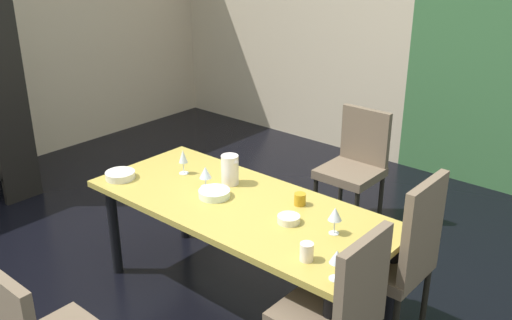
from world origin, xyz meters
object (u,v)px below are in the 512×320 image
Objects in this scene: chair_head_far at (356,162)px; serving_bowl_west at (214,193)px; serving_bowl_right at (289,219)px; cup_left at (307,252)px; cup_corner at (300,199)px; wine_glass_near_window at (337,258)px; chair_right_far at (400,254)px; pitcher_south at (230,169)px; wine_glass_front at (205,173)px; wine_glass_north at (183,157)px; dining_table at (240,214)px; serving_bowl_near_shelf at (120,175)px; wine_glass_east at (335,214)px; chair_right_near at (339,309)px.

chair_head_far reaches higher than serving_bowl_west.
cup_left is at bearing -39.59° from serving_bowl_right.
serving_bowl_west is at bearing 165.83° from cup_left.
cup_left reaches higher than cup_corner.
chair_right_far is at bearing 86.65° from wine_glass_near_window.
chair_head_far is 1.27m from pitcher_south.
chair_right_far is 7.45× the size of wine_glass_front.
serving_bowl_west is (0.41, -0.12, -0.10)m from wine_glass_north.
dining_table is 0.38m from cup_corner.
serving_bowl_near_shelf is at bearing -168.61° from serving_bowl_right.
serving_bowl_west is at bearing 17.29° from serving_bowl_near_shelf.
wine_glass_north is 1.33m from cup_left.
serving_bowl_near_shelf is (-1.78, -0.56, 0.16)m from chair_right_far.
serving_bowl_near_shelf is at bearing -163.46° from dining_table.
cup_left is (0.70, -1.65, 0.22)m from chair_head_far.
serving_bowl_right is at bearing 105.64° from chair_head_far.
wine_glass_east is 0.80× the size of pitcher_south.
wine_glass_near_window is 1.64× the size of cup_left.
wine_glass_front is 0.71× the size of pitcher_south.
wine_glass_front reaches higher than cup_corner.
pitcher_south reaches higher than serving_bowl_near_shelf.
serving_bowl_west is (-1.10, 0.27, 0.18)m from chair_right_near.
chair_right_near is at bearing -18.54° from dining_table.
pitcher_south is (-1.13, 0.47, -0.02)m from wine_glass_near_window.
chair_right_near is at bearing -15.05° from wine_glass_front.
chair_right_near is 7.02× the size of wine_glass_front.
dining_table is 15.05× the size of serving_bowl_right.
cup_left reaches higher than serving_bowl_west.
wine_glass_north reaches higher than cup_corner.
serving_bowl_west is at bearing -16.65° from wine_glass_north.
wine_glass_front reaches higher than serving_bowl_west.
wine_glass_east is at bearing -24.29° from cup_corner.
wine_glass_front is 0.16m from pitcher_south.
wine_glass_north is at bearing 165.02° from cup_left.
serving_bowl_near_shelf is at bearing -162.71° from serving_bowl_west.
cup_left is at bearing 78.25° from chair_right_near.
wine_glass_front is 0.70m from serving_bowl_right.
cup_left reaches higher than serving_bowl_right.
wine_glass_near_window is at bearing -14.60° from wine_glass_north.
cup_corner is at bearing 50.15° from chair_right_near.
serving_bowl_near_shelf is (-1.75, 0.05, -0.09)m from wine_glass_near_window.
chair_right_near reaches higher than cup_corner.
serving_bowl_west is at bearing 166.20° from wine_glass_near_window.
wine_glass_north is 1.07× the size of wine_glass_east.
chair_right_near is 1.32m from wine_glass_front.
wine_glass_front is 0.72× the size of serving_bowl_west.
chair_right_near is at bearing -52.80° from wine_glass_east.
pitcher_south reaches higher than dining_table.
pitcher_south is (-0.23, 0.17, 0.18)m from dining_table.
chair_right_far is 1.56m from wine_glass_north.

